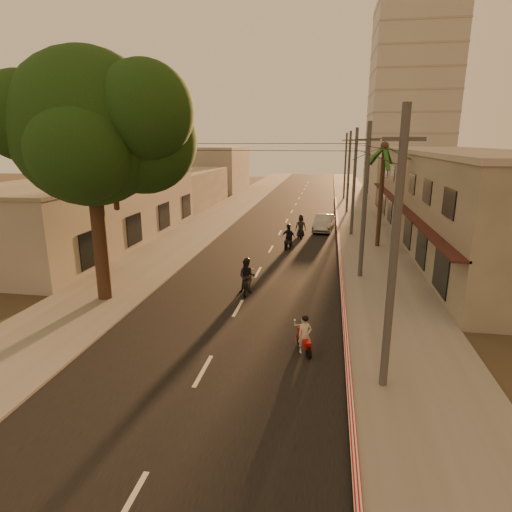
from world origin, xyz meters
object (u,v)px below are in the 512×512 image
object	(u,v)px
broadleaf_tree	(98,129)
scooter_mid_b	(288,238)
scooter_red	(305,336)
scooter_far_a	(301,227)
parked_car	(324,223)
scooter_mid_a	(247,277)
palm_tree	(384,152)

from	to	relation	value
broadleaf_tree	scooter_mid_b	world-z (taller)	broadleaf_tree
scooter_red	scooter_far_a	size ratio (longest dim) A/B	0.79
parked_car	scooter_mid_a	bearing A→B (deg)	-96.25
parked_car	palm_tree	bearing A→B (deg)	-46.92
palm_tree	scooter_mid_b	distance (m)	9.35
palm_tree	scooter_mid_a	distance (m)	15.53
broadleaf_tree	scooter_mid_a	size ratio (longest dim) A/B	6.00
scooter_mid_b	parked_car	xyz separation A→B (m)	(2.54, 7.18, -0.13)
scooter_far_a	parked_car	size ratio (longest dim) A/B	0.43
scooter_mid_b	scooter_far_a	size ratio (longest dim) A/B	0.98
scooter_mid_a	parked_car	world-z (taller)	scooter_mid_a
scooter_mid_b	scooter_far_a	xyz separation A→B (m)	(0.65, 4.14, 0.01)
palm_tree	parked_car	xyz separation A→B (m)	(-4.19, 5.56, -6.42)
scooter_far_a	parked_car	world-z (taller)	scooter_far_a
scooter_mid_b	scooter_far_a	world-z (taller)	scooter_far_a
scooter_mid_a	parked_car	xyz separation A→B (m)	(3.78, 17.33, -0.16)
palm_tree	scooter_mid_b	bearing A→B (deg)	-166.44
scooter_red	scooter_mid_a	distance (m)	7.11
scooter_far_a	parked_car	distance (m)	3.59
broadleaf_tree	parked_car	distance (m)	23.35
scooter_red	scooter_far_a	distance (m)	20.56
broadleaf_tree	scooter_red	xyz separation A→B (m)	(10.08, -4.13, -7.77)
scooter_red	palm_tree	bearing A→B (deg)	53.90
scooter_red	parked_car	bearing A→B (deg)	67.20
parked_car	scooter_far_a	bearing A→B (deg)	-115.77
broadleaf_tree	palm_tree	distance (m)	20.18
broadleaf_tree	scooter_red	distance (m)	13.39
palm_tree	scooter_red	world-z (taller)	palm_tree
palm_tree	scooter_far_a	size ratio (longest dim) A/B	4.13
broadleaf_tree	palm_tree	bearing A→B (deg)	43.48
palm_tree	scooter_red	bearing A→B (deg)	-104.13
scooter_far_a	scooter_red	bearing A→B (deg)	-89.49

